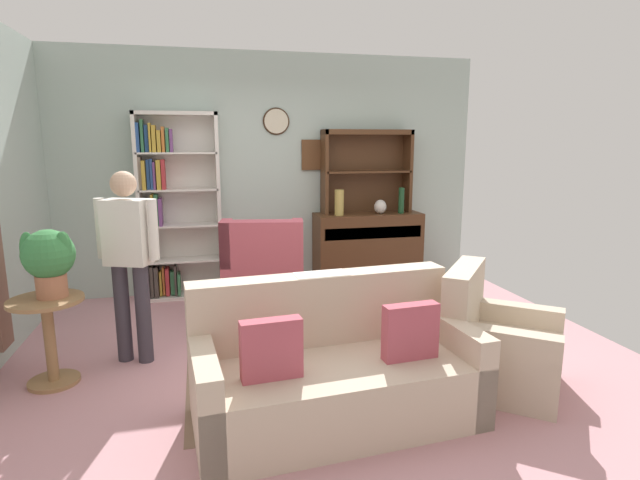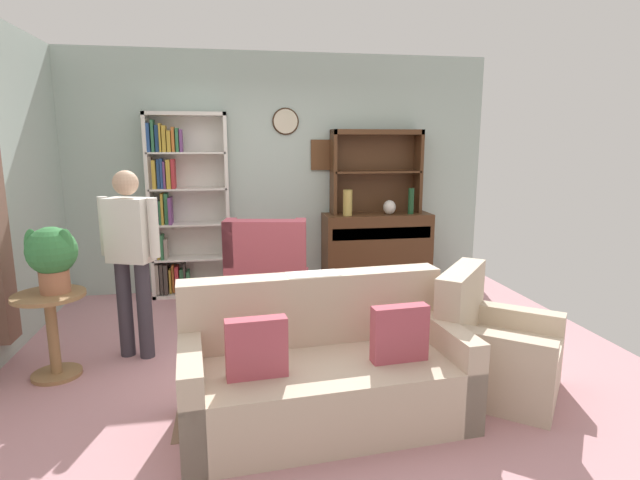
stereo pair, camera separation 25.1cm
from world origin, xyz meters
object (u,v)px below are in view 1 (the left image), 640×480
Objects in this scene: bookshelf at (172,209)px; potted_plant_large at (49,258)px; wingback_chair at (264,283)px; plant_stand at (49,331)px; coffee_table at (319,319)px; bottle_wine at (401,200)px; person_reading at (129,253)px; sideboard_hutch at (366,160)px; sideboard at (368,246)px; couch_floral at (334,372)px; vase_tall at (339,203)px; vase_round at (380,207)px; book_stack at (311,305)px; armchair_floral at (496,348)px.

bookshelf is 4.19× the size of potted_plant_large.
wingback_chair is 1.98m from plant_stand.
bookshelf is at bearing 120.64° from coffee_table.
bottle_wine is 3.34m from person_reading.
wingback_chair is at bearing 31.59° from person_reading.
person_reading is (-2.56, -1.74, -0.65)m from sideboard_hutch.
bookshelf reaches higher than sideboard.
couch_floral is at bearing -69.25° from bookshelf.
coffee_table is (-1.08, -1.98, -0.16)m from sideboard.
vase_tall is at bearing 69.92° from coffee_table.
vase_round is at bearing 30.22° from person_reading.
sideboard_hutch reaches higher than vase_tall.
potted_plant_large is (-1.67, -0.97, 0.57)m from wingback_chair.
potted_plant_large is (-3.46, -1.80, -0.12)m from bottle_wine.
vase_tall is 0.61× the size of potted_plant_large.
couch_floral is 0.88m from coffee_table.
book_stack is (1.93, -0.02, -0.50)m from potted_plant_large.
bookshelf is 2.70m from bottle_wine.
bookshelf is at bearing 177.95° from sideboard.
sideboard is 1.96× the size of plant_stand.
coffee_table is at bearing -73.32° from wingback_chair.
plant_stand is (-3.12, -2.03, -1.15)m from sideboard_hutch.
sideboard is at bearing -2.05° from bookshelf.
potted_plant_large is (-3.15, 0.82, 0.67)m from armchair_floral.
coffee_table is at bearing -1.70° from plant_stand.
sideboard_hutch is at bearing 33.04° from potted_plant_large.
bookshelf reaches higher than bottle_wine.
plant_stand is at bearing -153.02° from person_reading.
sideboard_hutch is 1.02× the size of armchair_floral.
couch_floral is 1.93m from person_reading.
sideboard is at bearing 31.59° from plant_stand.
sideboard is at bearing -90.00° from sideboard_hutch.
potted_plant_large is (-3.07, -1.89, 0.45)m from sideboard.
person_reading is 1.62m from coffee_table.
sideboard_hutch is at bearing 34.24° from person_reading.
book_stack is (1.17, -1.99, -0.59)m from bookshelf.
wingback_chair is at bearing 129.63° from armchair_floral.
vase_tall is 0.19× the size of person_reading.
couch_floral is at bearing -41.61° from person_reading.
bookshelf is at bearing 110.75° from couch_floral.
vase_tall is at bearing 73.89° from couch_floral.
couch_floral is (-1.19, -2.96, -1.25)m from sideboard_hutch.
wingback_chair reaches higher than plant_stand.
armchair_floral is at bearing -96.70° from bottle_wine.
armchair_floral reaches higher than book_stack.
sideboard is 3.07m from person_reading.
armchair_floral is 1.35× the size of coffee_table.
wingback_chair reaches higher than book_stack.
book_stack is (-1.53, -1.81, -0.62)m from bottle_wine.
bookshelf is 2.62× the size of coffee_table.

